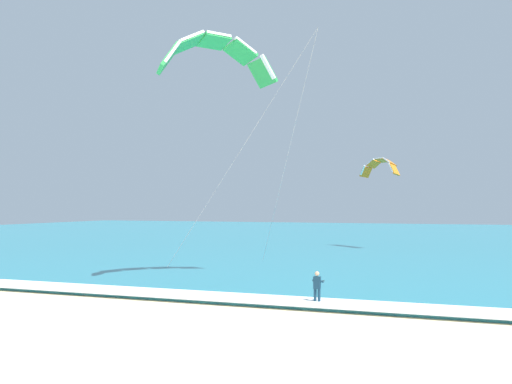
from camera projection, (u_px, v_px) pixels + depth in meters
sea at (449, 239)px, 81.34m from camera, size 200.00×120.00×0.20m
surf_foam at (410, 308)px, 26.02m from camera, size 200.00×2.75×0.04m
surfboard at (317, 306)px, 27.76m from camera, size 0.47×1.41×0.09m
kitesurfer at (317, 287)px, 27.80m from camera, size 0.55×0.53×1.69m
kite_primary at (216, 53)px, 36.56m from camera, size 10.89×9.13×14.67m
kite_distant at (381, 165)px, 62.29m from camera, size 4.85×4.57×2.13m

